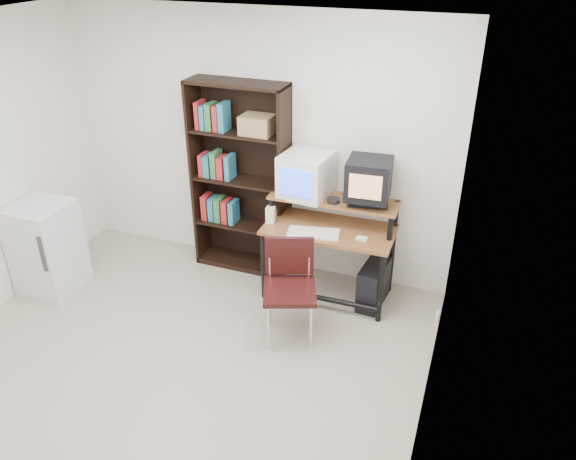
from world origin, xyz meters
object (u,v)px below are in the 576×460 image
(school_chair, at_px, (289,279))
(bookshelf, at_px, (241,177))
(crt_tv, at_px, (369,179))
(computer_desk, at_px, (330,231))
(pc_tower, at_px, (373,284))
(crt_monitor, at_px, (306,175))
(mini_fridge, at_px, (47,247))

(school_chair, distance_m, bookshelf, 1.34)
(crt_tv, bearing_deg, computer_desk, -167.99)
(computer_desk, distance_m, pc_tower, 0.66)
(pc_tower, bearing_deg, crt_monitor, 175.82)
(bookshelf, bearing_deg, crt_tv, -5.57)
(crt_tv, bearing_deg, mini_fridge, -166.62)
(computer_desk, height_order, pc_tower, computer_desk)
(pc_tower, xyz_separation_m, school_chair, (-0.61, -0.67, 0.34))
(computer_desk, distance_m, mini_fridge, 2.76)
(crt_monitor, height_order, bookshelf, bookshelf)
(pc_tower, height_order, school_chair, school_chair)
(school_chair, height_order, mini_fridge, mini_fridge)
(pc_tower, xyz_separation_m, bookshelf, (-1.46, 0.26, 0.79))
(crt_monitor, relative_size, pc_tower, 1.07)
(computer_desk, xyz_separation_m, school_chair, (-0.15, -0.69, -0.14))
(computer_desk, bearing_deg, pc_tower, -2.66)
(bookshelf, bearing_deg, computer_desk, -12.49)
(crt_monitor, height_order, crt_tv, crt_tv)
(computer_desk, relative_size, bookshelf, 0.62)
(computer_desk, xyz_separation_m, mini_fridge, (-2.62, -0.83, -0.24))
(crt_monitor, height_order, school_chair, crt_monitor)
(pc_tower, bearing_deg, mini_fridge, -159.32)
(crt_monitor, distance_m, bookshelf, 0.75)
(computer_desk, relative_size, crt_monitor, 2.53)
(computer_desk, height_order, crt_monitor, crt_monitor)
(computer_desk, bearing_deg, crt_monitor, 157.73)
(mini_fridge, bearing_deg, crt_tv, 17.55)
(pc_tower, distance_m, school_chair, 0.97)
(crt_tv, distance_m, pc_tower, 1.04)
(pc_tower, bearing_deg, computer_desk, -176.34)
(computer_desk, relative_size, pc_tower, 2.69)
(crt_tv, height_order, school_chair, crt_tv)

